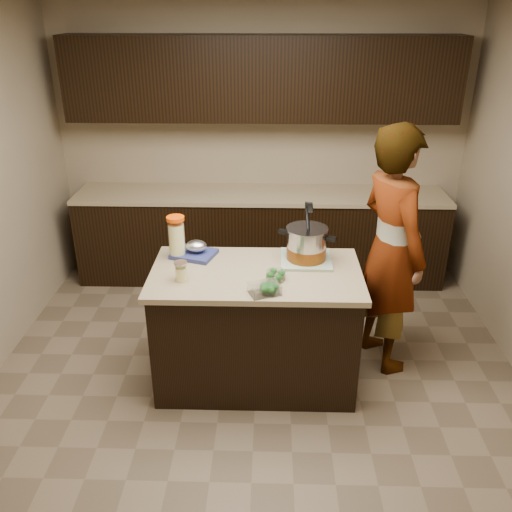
{
  "coord_description": "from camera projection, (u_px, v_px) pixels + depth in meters",
  "views": [
    {
      "loc": [
        0.09,
        -3.33,
        2.59
      ],
      "look_at": [
        0.0,
        0.0,
        1.02
      ],
      "focal_mm": 38.0,
      "sensor_mm": 36.0,
      "label": 1
    }
  ],
  "objects": [
    {
      "name": "dish_towel",
      "position": [
        306.0,
        259.0,
        3.89
      ],
      "size": [
        0.36,
        0.36,
        0.02
      ],
      "primitive_type": "cube",
      "rotation": [
        0.0,
        0.0,
        -0.01
      ],
      "color": "#5A875F",
      "rests_on": "island"
    },
    {
      "name": "stock_pot",
      "position": [
        307.0,
        246.0,
        3.84
      ],
      "size": [
        0.4,
        0.38,
        0.42
      ],
      "rotation": [
        0.0,
        0.0,
        -0.35
      ],
      "color": "#B7B7BC",
      "rests_on": "dish_towel"
    },
    {
      "name": "broccoli_tub_right",
      "position": [
        270.0,
        288.0,
        3.46
      ],
      "size": [
        0.16,
        0.16,
        0.06
      ],
      "rotation": [
        0.0,
        0.0,
        -0.39
      ],
      "color": "silver",
      "rests_on": "island"
    },
    {
      "name": "ground_plane",
      "position": [
        256.0,
        377.0,
        4.12
      ],
      "size": [
        4.0,
        4.0,
        0.0
      ],
      "primitive_type": "plane",
      "color": "brown",
      "rests_on": "ground"
    },
    {
      "name": "broccoli_tub_left",
      "position": [
        276.0,
        276.0,
        3.61
      ],
      "size": [
        0.14,
        0.14,
        0.06
      ],
      "rotation": [
        0.0,
        0.0,
        0.07
      ],
      "color": "silver",
      "rests_on": "island"
    },
    {
      "name": "mason_jar",
      "position": [
        181.0,
        272.0,
        3.59
      ],
      "size": [
        0.1,
        0.1,
        0.14
      ],
      "rotation": [
        0.0,
        0.0,
        0.13
      ],
      "color": "#F3ED94",
      "rests_on": "island"
    },
    {
      "name": "person",
      "position": [
        391.0,
        251.0,
        3.96
      ],
      "size": [
        0.68,
        0.8,
        1.87
      ],
      "primitive_type": "imported",
      "rotation": [
        0.0,
        0.0,
        1.96
      ],
      "color": "gray",
      "rests_on": "ground"
    },
    {
      "name": "back_cabinets",
      "position": [
        261.0,
        187.0,
        5.29
      ],
      "size": [
        3.6,
        0.63,
        2.33
      ],
      "color": "black",
      "rests_on": "ground"
    },
    {
      "name": "broccoli_tub_rect",
      "position": [
        265.0,
        289.0,
        3.44
      ],
      "size": [
        0.23,
        0.2,
        0.07
      ],
      "rotation": [
        0.0,
        0.0,
        0.37
      ],
      "color": "silver",
      "rests_on": "island"
    },
    {
      "name": "room_shell",
      "position": [
        256.0,
        156.0,
        3.38
      ],
      "size": [
        4.04,
        4.04,
        2.72
      ],
      "color": "tan",
      "rests_on": "ground"
    },
    {
      "name": "island",
      "position": [
        256.0,
        327.0,
        3.92
      ],
      "size": [
        1.46,
        0.81,
        0.9
      ],
      "color": "black",
      "rests_on": "ground"
    },
    {
      "name": "blue_tray",
      "position": [
        195.0,
        251.0,
        3.95
      ],
      "size": [
        0.36,
        0.32,
        0.11
      ],
      "rotation": [
        0.0,
        0.0,
        -0.31
      ],
      "color": "navy",
      "rests_on": "island"
    },
    {
      "name": "lemonade_pitcher",
      "position": [
        177.0,
        239.0,
        3.88
      ],
      "size": [
        0.15,
        0.15,
        0.31
      ],
      "rotation": [
        0.0,
        0.0,
        0.24
      ],
      "color": "#F3ED94",
      "rests_on": "island"
    }
  ]
}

